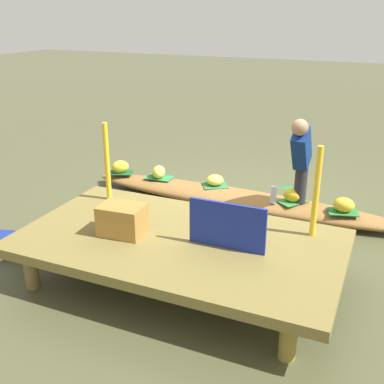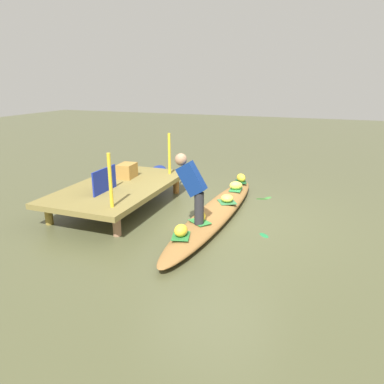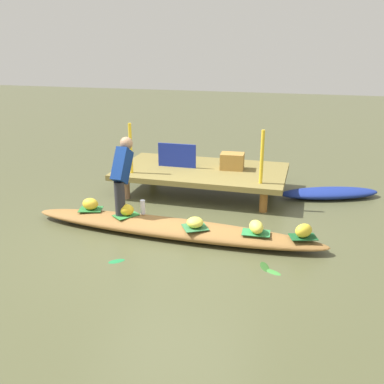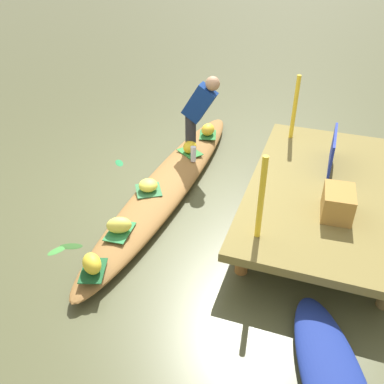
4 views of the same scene
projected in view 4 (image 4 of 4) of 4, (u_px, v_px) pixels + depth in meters
The scene contains 22 objects.
canal_water at pixel (169, 190), 5.88m from camera, with size 40.00×40.00×0.00m, color #4C4E30.
dock_platform at pixel (325, 190), 5.13m from camera, with size 3.20×1.80×0.47m.
vendor_boat at pixel (169, 184), 5.82m from camera, with size 4.62×0.64×0.22m, color olive.
leaf_mat_0 at pixel (190, 152), 6.35m from camera, with size 0.37×0.25×0.01m, color #308239.
banana_bunch_0 at pixel (190, 147), 6.30m from camera, with size 0.26×0.19×0.18m, color yellow.
leaf_mat_1 at pixel (208, 135), 6.84m from camera, with size 0.36×0.26×0.01m, color #297533.
banana_bunch_1 at pixel (208, 130), 6.79m from camera, with size 0.26×0.20×0.19m, color yellow.
leaf_mat_2 at pixel (93, 271), 4.25m from camera, with size 0.37×0.24×0.01m, color #175027.
banana_bunch_2 at pixel (92, 264), 4.20m from camera, with size 0.26×0.18×0.19m, color yellow.
leaf_mat_3 at pixel (149, 190), 5.48m from camera, with size 0.34×0.32×0.01m, color #337241.
banana_bunch_3 at pixel (148, 185), 5.44m from camera, with size 0.24×0.25×0.15m, color #EEE44F.
leaf_mat_4 at pixel (120, 231), 4.77m from camera, with size 0.40×0.25×0.01m, color #2B8043.
banana_bunch_4 at pixel (119, 225), 4.72m from camera, with size 0.28×0.19×0.18m, color #EFE253.
vendor_person at pixel (199, 109), 6.00m from camera, with size 0.20×0.55×1.18m.
water_bottle at pixel (193, 154), 6.07m from camera, with size 0.08×0.08×0.23m, color silver.
market_banner at pixel (332, 151), 5.36m from camera, with size 0.75×0.03×0.46m, color navy.
railing_post_west at pixel (295, 108), 5.95m from camera, with size 0.06×0.06×0.93m, color yellow.
railing_post_east at pixel (261, 198), 4.06m from camera, with size 0.06×0.06×0.93m, color yellow.
produce_crate at pixel (338, 203), 4.53m from camera, with size 0.44×0.32×0.31m, color #A37736.
drifting_plant_0 at pixel (57, 250), 4.83m from camera, with size 0.24×0.10×0.01m, color #3B8635.
drifting_plant_1 at pixel (119, 163), 6.51m from camera, with size 0.23×0.11×0.01m, color #1E763C.
drifting_plant_2 at pixel (71, 246), 4.89m from camera, with size 0.27×0.11×0.01m, color #27511D.
Camera 4 is at (4.52, 1.92, 3.24)m, focal length 39.30 mm.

